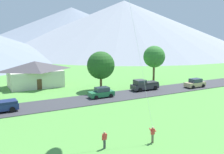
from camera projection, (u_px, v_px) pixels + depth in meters
name	position (u px, v px, depth m)	size (l,w,h in m)	color
road_strip	(73.00, 102.00, 41.34)	(160.00, 6.36, 0.08)	#38383D
mountain_west_ridge	(124.00, 26.00, 146.06)	(132.65, 132.65, 27.13)	#8E939E
mountain_far_west_ridge	(72.00, 28.00, 169.46)	(130.39, 130.39, 25.52)	gray
house_leftmost	(35.00, 73.00, 52.62)	(10.75, 7.18, 5.07)	beige
tree_near_left	(101.00, 65.00, 48.82)	(5.12, 5.12, 7.28)	brown
tree_left_of_center	(154.00, 57.00, 55.51)	(4.56, 4.56, 7.92)	brown
parked_car_tan_west_end	(195.00, 83.00, 51.91)	(4.22, 2.12, 1.68)	tan
parked_car_green_mid_east	(101.00, 93.00, 44.01)	(4.21, 2.09, 1.68)	#237042
pickup_truck_charcoal_west_side	(144.00, 85.00, 49.39)	(5.23, 2.39, 1.99)	#333338
watcher_person	(104.00, 140.00, 24.98)	(0.56, 0.24, 1.68)	#3D3D42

